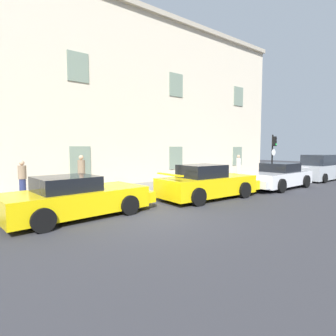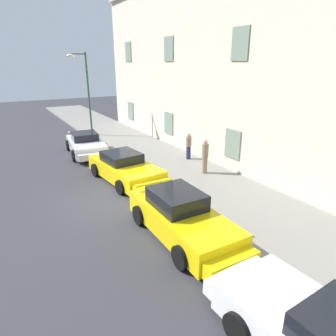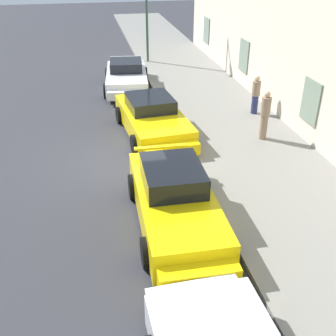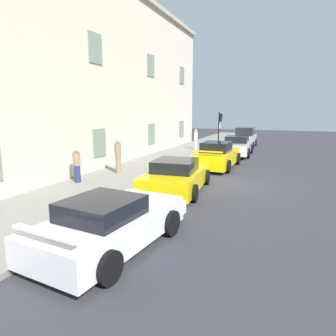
# 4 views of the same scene
# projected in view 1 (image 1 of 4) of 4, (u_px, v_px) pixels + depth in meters

# --- Properties ---
(ground_plane) EXTENTS (80.00, 80.00, 0.00)m
(ground_plane) POSITION_uv_depth(u_px,v_px,m) (149.00, 215.00, 8.95)
(ground_plane) COLOR #333338
(sidewalk) EXTENTS (60.00, 4.41, 0.14)m
(sidewalk) POSITION_uv_depth(u_px,v_px,m) (97.00, 195.00, 12.41)
(sidewalk) COLOR gray
(sidewalk) RESTS_ON ground
(building_facade) EXTENTS (32.38, 3.86, 10.71)m
(building_facade) POSITION_uv_depth(u_px,v_px,m) (68.00, 93.00, 15.09)
(building_facade) COLOR beige
(building_facade) RESTS_ON ground
(sportscar_yellow_flank) EXTENTS (5.06, 2.56, 1.36)m
(sportscar_yellow_flank) POSITION_uv_depth(u_px,v_px,m) (81.00, 198.00, 8.90)
(sportscar_yellow_flank) COLOR yellow
(sportscar_yellow_flank) RESTS_ON ground
(sportscar_white_middle) EXTENTS (5.02, 2.14, 1.53)m
(sportscar_white_middle) POSITION_uv_depth(u_px,v_px,m) (210.00, 183.00, 12.03)
(sportscar_white_middle) COLOR yellow
(sportscar_white_middle) RESTS_ON ground
(sportscar_tail_end) EXTENTS (4.99, 2.36, 1.40)m
(sportscar_tail_end) POSITION_uv_depth(u_px,v_px,m) (275.00, 177.00, 14.96)
(sportscar_tail_end) COLOR white
(sportscar_tail_end) RESTS_ON ground
(hatchback_parked) EXTENTS (3.78, 1.94, 1.79)m
(hatchback_parked) POSITION_uv_depth(u_px,v_px,m) (318.00, 169.00, 18.48)
(hatchback_parked) COLOR #B2B7BC
(hatchback_parked) RESTS_ON ground
(traffic_light) EXTENTS (0.44, 0.36, 3.02)m
(traffic_light) POSITION_uv_depth(u_px,v_px,m) (274.00, 149.00, 18.13)
(traffic_light) COLOR black
(traffic_light) RESTS_ON sidewalk
(pedestrian_admiring) EXTENTS (0.42, 0.42, 1.78)m
(pedestrian_admiring) POSITION_uv_depth(u_px,v_px,m) (82.00, 173.00, 12.67)
(pedestrian_admiring) COLOR #8C7259
(pedestrian_admiring) RESTS_ON sidewalk
(pedestrian_strolling) EXTENTS (0.40, 0.40, 1.65)m
(pedestrian_strolling) POSITION_uv_depth(u_px,v_px,m) (238.00, 166.00, 18.48)
(pedestrian_strolling) COLOR silver
(pedestrian_strolling) RESTS_ON sidewalk
(pedestrian_bystander) EXTENTS (0.36, 0.36, 1.58)m
(pedestrian_bystander) POSITION_uv_depth(u_px,v_px,m) (22.00, 178.00, 11.72)
(pedestrian_bystander) COLOR navy
(pedestrian_bystander) RESTS_ON sidewalk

